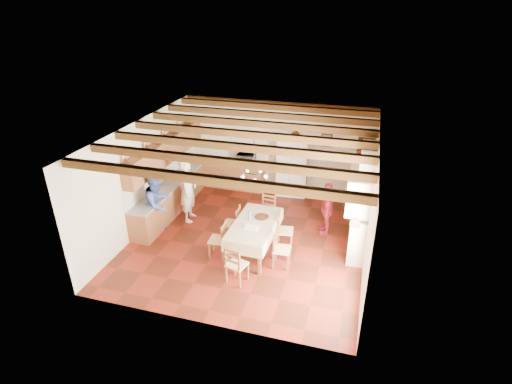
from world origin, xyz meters
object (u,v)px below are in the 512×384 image
(person_man, at_px, (188,190))
(chair_left_near, at_px, (218,239))
(refrigerator, at_px, (293,166))
(hutch, at_px, (362,179))
(person_woman_blue, at_px, (158,204))
(person_woman_red, at_px, (327,208))
(chair_end_near, at_px, (237,264))
(microwave, at_px, (246,159))
(chair_right_near, at_px, (282,249))
(dining_table, at_px, (254,226))
(chair_right_far, at_px, (285,230))
(chair_end_far, at_px, (267,212))
(chair_left_far, at_px, (232,223))

(person_man, bearing_deg, chair_left_near, -144.21)
(refrigerator, distance_m, hutch, 2.32)
(chair_left_near, xyz_separation_m, person_man, (-1.43, 1.48, 0.48))
(hutch, bearing_deg, person_woman_blue, -152.69)
(hutch, distance_m, chair_left_near, 4.68)
(person_woman_red, bearing_deg, chair_end_near, -37.24)
(refrigerator, relative_size, hutch, 0.88)
(refrigerator, distance_m, microwave, 1.55)
(chair_left_near, xyz_separation_m, person_woman_red, (2.45, 1.84, 0.26))
(chair_right_near, bearing_deg, person_man, 60.25)
(dining_table, distance_m, chair_right_far, 0.88)
(dining_table, relative_size, chair_end_near, 2.04)
(refrigerator, xyz_separation_m, chair_right_far, (0.45, -3.16, -0.47))
(chair_left_near, relative_size, chair_end_far, 1.00)
(chair_left_far, relative_size, person_man, 0.50)
(chair_right_near, height_order, person_woman_blue, person_woman_blue)
(chair_end_far, bearing_deg, chair_left_far, -126.29)
(person_woman_red, bearing_deg, person_man, -89.94)
(dining_table, distance_m, person_woman_blue, 2.75)
(chair_left_near, bearing_deg, person_woman_red, 123.55)
(chair_end_near, height_order, person_woman_red, person_woman_red)
(chair_left_far, relative_size, person_woman_red, 0.65)
(chair_left_far, distance_m, microwave, 3.20)
(person_woman_blue, bearing_deg, person_woman_red, -62.96)
(person_woman_blue, xyz_separation_m, microwave, (1.44, 3.34, 0.17))
(hutch, distance_m, person_man, 5.04)
(chair_left_far, xyz_separation_m, chair_end_far, (0.73, 0.82, 0.00))
(chair_left_far, relative_size, chair_right_near, 1.00)
(chair_left_near, bearing_deg, chair_end_far, 150.08)
(chair_right_far, bearing_deg, dining_table, 115.53)
(chair_left_near, xyz_separation_m, person_woman_blue, (-1.91, 0.59, 0.41))
(chair_end_far, bearing_deg, chair_right_near, -58.39)
(hutch, height_order, chair_end_far, hutch)
(dining_table, distance_m, person_man, 2.51)
(chair_right_near, bearing_deg, hutch, -30.92)
(dining_table, relative_size, person_woman_blue, 1.09)
(refrigerator, distance_m, person_woman_red, 2.59)
(chair_end_near, distance_m, person_man, 3.23)
(dining_table, bearing_deg, refrigerator, 86.16)
(person_woman_blue, bearing_deg, dining_table, -82.77)
(chair_left_near, bearing_deg, person_woman_blue, -110.58)
(dining_table, relative_size, chair_right_near, 2.04)
(chair_left_near, xyz_separation_m, microwave, (-0.47, 3.94, 0.58))
(chair_right_far, xyz_separation_m, chair_end_near, (-0.75, -1.70, 0.00))
(hutch, distance_m, person_woman_red, 1.70)
(chair_left_near, bearing_deg, chair_end_near, 39.57)
(dining_table, distance_m, chair_left_near, 0.96)
(refrigerator, bearing_deg, person_man, -137.57)
(chair_right_far, bearing_deg, chair_end_near, 148.10)
(hutch, height_order, chair_left_far, hutch)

